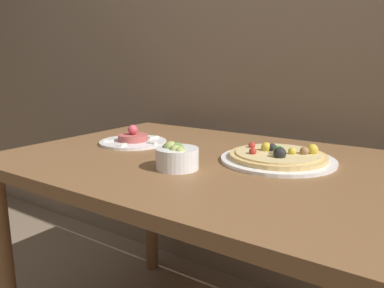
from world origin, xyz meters
name	(u,v)px	position (x,y,z in m)	size (l,w,h in m)	color
dining_table	(228,190)	(0.00, 0.43, 0.64)	(1.37, 0.86, 0.73)	brown
pizza_plate	(278,157)	(0.12, 0.51, 0.74)	(0.34, 0.34, 0.06)	white
tartare_plate	(133,140)	(-0.41, 0.46, 0.74)	(0.24, 0.24, 0.07)	white
small_bowl	(177,156)	(-0.08, 0.28, 0.76)	(0.12, 0.12, 0.08)	white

